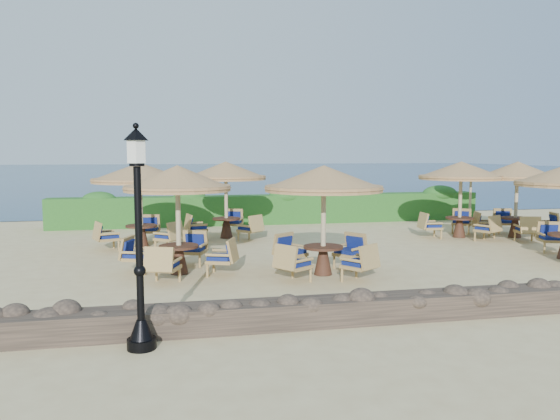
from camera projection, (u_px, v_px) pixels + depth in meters
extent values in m
plane|color=#D5C187|center=(322.00, 255.00, 15.84)|extent=(120.00, 120.00, 0.00)
plane|color=#0A2346|center=(196.00, 172.00, 84.01)|extent=(160.00, 160.00, 0.00)
cube|color=#1C5019|center=(274.00, 209.00, 22.79)|extent=(18.00, 0.90, 1.20)
cube|color=brown|center=(419.00, 306.00, 9.78)|extent=(15.00, 0.65, 0.44)
cylinder|color=black|center=(142.00, 344.00, 8.24)|extent=(0.44, 0.44, 0.16)
cone|color=black|center=(141.00, 329.00, 8.21)|extent=(0.36, 0.36, 0.30)
cylinder|color=black|center=(139.00, 248.00, 8.08)|extent=(0.11, 0.11, 2.40)
cylinder|color=silver|center=(136.00, 151.00, 7.93)|extent=(0.30, 0.30, 0.36)
cone|color=black|center=(136.00, 134.00, 7.91)|extent=(0.40, 0.40, 0.18)
cylinder|color=tan|center=(470.00, 198.00, 22.36)|extent=(0.10, 0.10, 2.20)
cone|color=olive|center=(471.00, 172.00, 22.25)|extent=(2.30, 2.30, 0.45)
cylinder|color=tan|center=(178.00, 225.00, 13.23)|extent=(0.12, 0.12, 2.40)
cone|color=olive|center=(177.00, 177.00, 13.10)|extent=(2.61, 2.61, 0.55)
cylinder|color=olive|center=(178.00, 188.00, 13.13)|extent=(2.55, 2.55, 0.14)
cylinder|color=#452618|center=(179.00, 246.00, 13.28)|extent=(0.96, 0.96, 0.06)
cone|color=#452618|center=(179.00, 260.00, 13.32)|extent=(0.44, 0.44, 0.64)
cylinder|color=tan|center=(323.00, 226.00, 13.13)|extent=(0.12, 0.12, 2.40)
cone|color=olive|center=(324.00, 177.00, 13.00)|extent=(2.88, 2.88, 0.55)
cylinder|color=olive|center=(324.00, 188.00, 13.03)|extent=(2.82, 2.82, 0.14)
cylinder|color=#452618|center=(323.00, 247.00, 13.18)|extent=(0.96, 0.96, 0.06)
cone|color=#452618|center=(323.00, 261.00, 13.22)|extent=(0.44, 0.44, 0.64)
cylinder|color=tan|center=(141.00, 209.00, 16.94)|extent=(0.12, 0.12, 2.40)
cone|color=olive|center=(140.00, 171.00, 16.81)|extent=(2.99, 2.99, 0.55)
cylinder|color=olive|center=(140.00, 180.00, 16.84)|extent=(2.93, 2.93, 0.14)
cylinder|color=#452618|center=(141.00, 226.00, 16.99)|extent=(0.96, 0.96, 0.06)
cone|color=#452618|center=(142.00, 237.00, 17.03)|extent=(0.44, 0.44, 0.64)
cylinder|color=tan|center=(226.00, 204.00, 18.80)|extent=(0.12, 0.12, 2.40)
cone|color=olive|center=(226.00, 169.00, 18.68)|extent=(2.80, 2.80, 0.55)
cylinder|color=olive|center=(226.00, 178.00, 18.70)|extent=(2.74, 2.74, 0.14)
cylinder|color=#452618|center=(226.00, 219.00, 18.85)|extent=(0.96, 0.96, 0.06)
cone|color=#452618|center=(226.00, 229.00, 18.89)|extent=(0.44, 0.44, 0.64)
cylinder|color=tan|center=(460.00, 203.00, 18.97)|extent=(0.12, 0.12, 2.40)
cone|color=olive|center=(461.00, 169.00, 18.85)|extent=(2.92, 2.92, 0.55)
cylinder|color=olive|center=(461.00, 177.00, 18.88)|extent=(2.86, 2.86, 0.14)
cylinder|color=#452618|center=(460.00, 218.00, 19.03)|extent=(0.96, 0.96, 0.06)
cone|color=#452618|center=(459.00, 228.00, 19.06)|extent=(0.44, 0.44, 0.64)
cylinder|color=tan|center=(516.00, 203.00, 18.95)|extent=(0.12, 0.12, 2.40)
cone|color=olive|center=(518.00, 169.00, 18.82)|extent=(2.65, 2.65, 0.55)
cylinder|color=olive|center=(517.00, 177.00, 18.85)|extent=(2.59, 2.59, 0.14)
cylinder|color=#452618|center=(515.00, 218.00, 19.00)|extent=(0.96, 0.96, 0.06)
cone|color=#452618|center=(515.00, 228.00, 19.04)|extent=(0.44, 0.44, 0.64)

